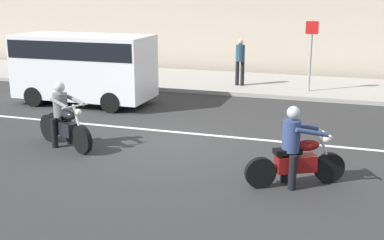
{
  "coord_description": "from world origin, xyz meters",
  "views": [
    {
      "loc": [
        4.09,
        -11.03,
        3.69
      ],
      "look_at": [
        0.84,
        -0.99,
        0.89
      ],
      "focal_mm": 46.61,
      "sensor_mm": 36.0,
      "label": 1
    }
  ],
  "objects_px": {
    "parked_van_white": "(84,64)",
    "pedestrian_bystander": "(240,59)",
    "street_sign_post": "(311,49)",
    "motorcycle_with_rider_denim_blue": "(295,153)",
    "motorcycle_with_rider_gray": "(64,121)"
  },
  "relations": [
    {
      "from": "parked_van_white",
      "to": "street_sign_post",
      "type": "height_order",
      "value": "street_sign_post"
    },
    {
      "from": "parked_van_white",
      "to": "pedestrian_bystander",
      "type": "xyz_separation_m",
      "value": [
        4.29,
        3.98,
        -0.15
      ]
    },
    {
      "from": "motorcycle_with_rider_denim_blue",
      "to": "pedestrian_bystander",
      "type": "relative_size",
      "value": 1.05
    },
    {
      "from": "motorcycle_with_rider_denim_blue",
      "to": "motorcycle_with_rider_gray",
      "type": "xyz_separation_m",
      "value": [
        -5.53,
        0.76,
        0.0
      ]
    },
    {
      "from": "motorcycle_with_rider_denim_blue",
      "to": "pedestrian_bystander",
      "type": "xyz_separation_m",
      "value": [
        -3.1,
        9.02,
        0.51
      ]
    },
    {
      "from": "motorcycle_with_rider_denim_blue",
      "to": "pedestrian_bystander",
      "type": "distance_m",
      "value": 9.55
    },
    {
      "from": "motorcycle_with_rider_gray",
      "to": "street_sign_post",
      "type": "distance_m",
      "value": 9.46
    },
    {
      "from": "motorcycle_with_rider_denim_blue",
      "to": "parked_van_white",
      "type": "distance_m",
      "value": 8.97
    },
    {
      "from": "motorcycle_with_rider_gray",
      "to": "pedestrian_bystander",
      "type": "bearing_deg",
      "value": 73.64
    },
    {
      "from": "motorcycle_with_rider_gray",
      "to": "parked_van_white",
      "type": "height_order",
      "value": "parked_van_white"
    },
    {
      "from": "street_sign_post",
      "to": "parked_van_white",
      "type": "bearing_deg",
      "value": -151.8
    },
    {
      "from": "motorcycle_with_rider_gray",
      "to": "parked_van_white",
      "type": "distance_m",
      "value": 4.72
    },
    {
      "from": "street_sign_post",
      "to": "pedestrian_bystander",
      "type": "distance_m",
      "value": 2.64
    },
    {
      "from": "pedestrian_bystander",
      "to": "parked_van_white",
      "type": "bearing_deg",
      "value": -137.19
    },
    {
      "from": "motorcycle_with_rider_gray",
      "to": "street_sign_post",
      "type": "relative_size",
      "value": 0.78
    }
  ]
}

